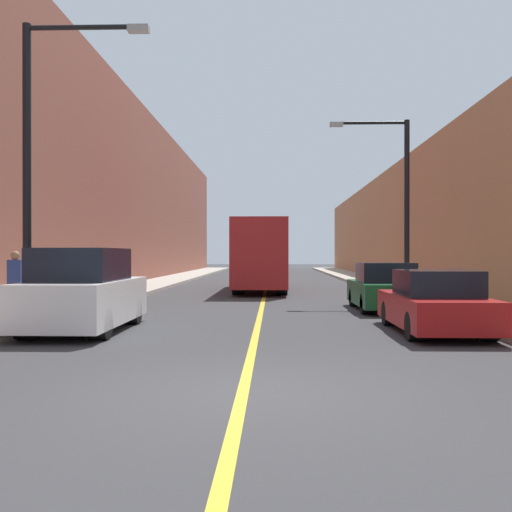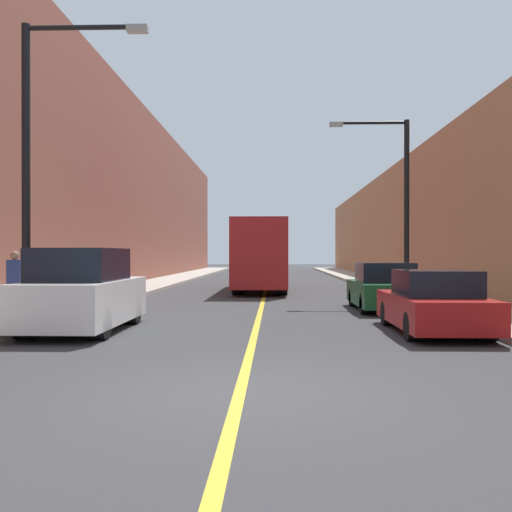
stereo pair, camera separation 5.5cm
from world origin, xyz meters
name	(u,v)px [view 1 (the left image)]	position (x,y,z in m)	size (l,w,h in m)	color
ground_plane	(243,392)	(0.00, 0.00, 0.00)	(200.00, 200.00, 0.00)	#38383A
sidewalk_left	(165,281)	(-6.53, 30.00, 0.08)	(2.73, 72.00, 0.16)	#B2AA9E
sidewalk_right	(371,282)	(6.53, 30.00, 0.08)	(2.73, 72.00, 0.16)	#B2AA9E
building_row_left	(112,194)	(-9.89, 30.00, 5.67)	(4.00, 72.00, 11.34)	brown
building_row_right	(425,224)	(9.89, 30.00, 3.71)	(4.00, 72.00, 7.42)	#B2724C
road_center_line	(267,283)	(0.00, 30.00, 0.00)	(0.16, 72.00, 0.01)	gold
bus	(261,254)	(-0.21, 21.90, 1.81)	(2.46, 10.13, 3.38)	#AD1E1E
parked_suv_left	(84,293)	(-4.06, 6.06, 0.90)	(1.95, 4.63, 1.96)	silver
car_right_near	(435,304)	(4.12, 6.04, 0.66)	(1.85, 4.41, 1.45)	maroon
car_right_mid	(384,289)	(3.99, 11.60, 0.69)	(1.87, 4.31, 1.55)	#145128
street_lamp_left	(39,150)	(-5.16, 6.20, 4.31)	(3.02, 0.24, 7.14)	black
street_lamp_right	(399,194)	(5.15, 15.00, 4.11)	(3.02, 0.24, 6.75)	black
pedestrian	(15,281)	(-6.78, 8.56, 1.07)	(0.39, 0.25, 1.75)	#336B47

